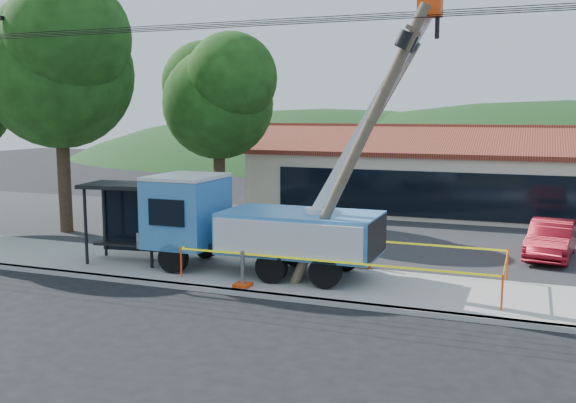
# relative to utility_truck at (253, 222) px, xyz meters

# --- Properties ---
(ground) EXTENTS (120.00, 120.00, 0.00)m
(ground) POSITION_rel_utility_truck_xyz_m (1.36, -4.30, -1.78)
(ground) COLOR black
(ground) RESTS_ON ground
(curb) EXTENTS (60.00, 0.25, 0.15)m
(curb) POSITION_rel_utility_truck_xyz_m (1.36, -2.20, -1.71)
(curb) COLOR #A9A59E
(curb) RESTS_ON ground
(sidewalk) EXTENTS (60.00, 4.00, 0.15)m
(sidewalk) POSITION_rel_utility_truck_xyz_m (1.36, -0.30, -1.71)
(sidewalk) COLOR #A9A59E
(sidewalk) RESTS_ON ground
(parking_lot) EXTENTS (60.00, 12.00, 0.10)m
(parking_lot) POSITION_rel_utility_truck_xyz_m (1.36, 7.70, -1.73)
(parking_lot) COLOR #28282B
(parking_lot) RESTS_ON ground
(strip_mall) EXTENTS (22.50, 8.53, 4.67)m
(strip_mall) POSITION_rel_utility_truck_xyz_m (5.36, 15.68, 0.10)
(strip_mall) COLOR beige
(strip_mall) RESTS_ON ground
(tree_west_near) EXTENTS (7.56, 6.72, 10.80)m
(tree_west_near) POSITION_rel_utility_truck_xyz_m (-10.64, 3.70, 5.74)
(tree_west_near) COLOR #332316
(tree_west_near) RESTS_ON ground
(tree_lot) EXTENTS (6.30, 5.60, 8.94)m
(tree_lot) POSITION_rel_utility_truck_xyz_m (-5.64, 8.70, 4.43)
(tree_lot) COLOR #332316
(tree_lot) RESTS_ON ground
(hill_west) EXTENTS (78.40, 56.00, 28.00)m
(hill_west) POSITION_rel_utility_truck_xyz_m (-13.64, 50.70, -1.78)
(hill_west) COLOR #143915
(hill_west) RESTS_ON ground
(hill_center) EXTENTS (89.60, 64.00, 32.00)m
(hill_center) POSITION_rel_utility_truck_xyz_m (11.36, 50.70, -1.78)
(hill_center) COLOR #143915
(hill_center) RESTS_ON ground
(utility_truck) EXTENTS (9.50, 4.14, 8.33)m
(utility_truck) POSITION_rel_utility_truck_xyz_m (0.00, 0.00, 0.00)
(utility_truck) COLOR black
(utility_truck) RESTS_ON ground
(leaning_pole) EXTENTS (4.05, 1.68, 8.20)m
(leaning_pole) POSITION_rel_utility_truck_xyz_m (3.82, -0.88, 2.83)
(leaning_pole) COLOR brown
(leaning_pole) RESTS_ON ground
(bus_shelter) EXTENTS (3.05, 2.12, 2.73)m
(bus_shelter) POSITION_rel_utility_truck_xyz_m (-4.66, -0.16, 0.39)
(bus_shelter) COLOR black
(bus_shelter) RESTS_ON ground
(caution_tape) EXTENTS (9.70, 3.38, 0.98)m
(caution_tape) POSITION_rel_utility_truck_xyz_m (2.99, 0.15, -0.91)
(caution_tape) COLOR #F8440D
(caution_tape) RESTS_ON ground
(car_silver) EXTENTS (2.12, 4.88, 1.64)m
(car_silver) POSITION_rel_utility_truck_xyz_m (-6.56, 6.53, -1.78)
(car_silver) COLOR #ADB1B4
(car_silver) RESTS_ON ground
(car_red) EXTENTS (1.93, 4.25, 1.35)m
(car_red) POSITION_rel_utility_truck_xyz_m (9.17, 5.81, -1.78)
(car_red) COLOR maroon
(car_red) RESTS_ON ground
(car_white) EXTENTS (5.41, 3.21, 1.47)m
(car_white) POSITION_rel_utility_truck_xyz_m (-7.07, 6.64, -1.78)
(car_white) COLOR white
(car_white) RESTS_ON ground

